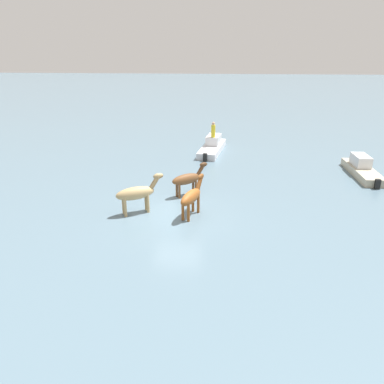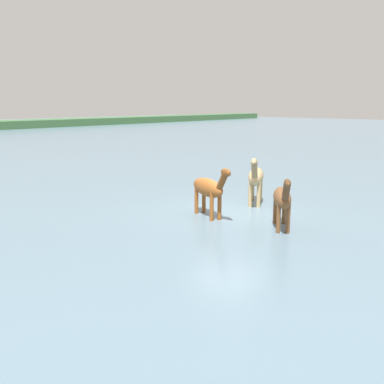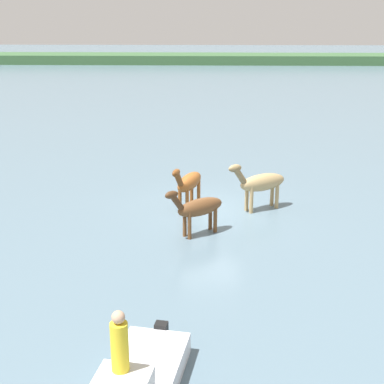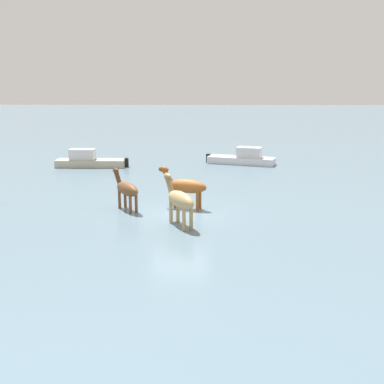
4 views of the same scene
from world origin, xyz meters
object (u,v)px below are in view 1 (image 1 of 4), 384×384
at_px(person_spotter_bow, 213,130).
at_px(horse_pinto_flank, 137,193).
at_px(horse_dark_mare, 191,197).
at_px(horse_lead, 188,179).
at_px(boat_tender_starboard, 362,170).
at_px(boat_dinghy_port, 212,148).

bearing_deg(person_spotter_bow, horse_pinto_flank, 72.78).
distance_m(horse_dark_mare, horse_lead, 2.63).
height_order(horse_dark_mare, boat_tender_starboard, horse_dark_mare).
bearing_deg(boat_tender_starboard, horse_lead, 110.72).
xyz_separation_m(horse_dark_mare, person_spotter_bow, (-0.83, -11.53, 0.73)).
distance_m(horse_pinto_flank, horse_lead, 3.38).
bearing_deg(horse_lead, boat_dinghy_port, 46.69).
bearing_deg(boat_dinghy_port, horse_lead, -177.59).
bearing_deg(person_spotter_bow, boat_tender_starboard, 154.35).
distance_m(boat_dinghy_port, person_spotter_bow, 1.44).
bearing_deg(horse_dark_mare, horse_lead, 30.84).
bearing_deg(boat_tender_starboard, horse_dark_mare, 122.47).
bearing_deg(horse_pinto_flank, boat_dinghy_port, 44.02).
bearing_deg(boat_dinghy_port, person_spotter_bow, -153.30).
xyz_separation_m(boat_tender_starboard, person_spotter_bow, (9.73, -4.67, 1.44)).
height_order(horse_lead, boat_dinghy_port, horse_lead).
xyz_separation_m(horse_dark_mare, horse_pinto_flank, (2.71, -0.11, 0.05)).
bearing_deg(horse_dark_mare, horse_pinto_flank, 109.48).
relative_size(horse_dark_mare, boat_tender_starboard, 0.49).
height_order(horse_dark_mare, person_spotter_bow, person_spotter_bow).
relative_size(boat_tender_starboard, person_spotter_bow, 4.03).
xyz_separation_m(horse_lead, person_spotter_bow, (-1.24, -8.94, 0.78)).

